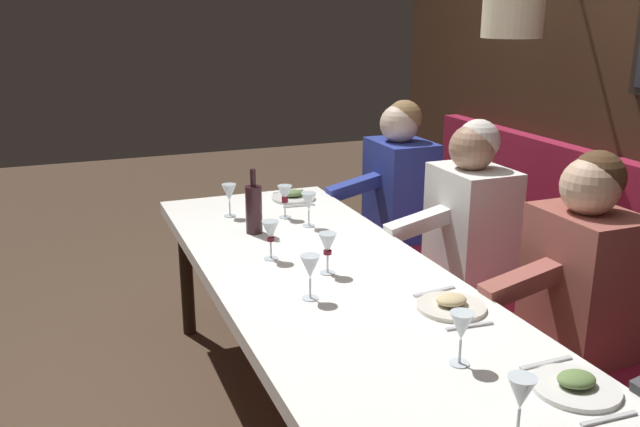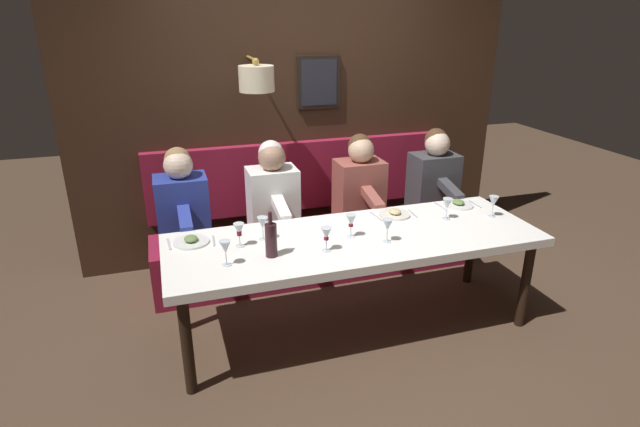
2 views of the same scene
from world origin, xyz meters
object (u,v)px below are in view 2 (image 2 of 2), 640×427
Objects in this scene: wine_bottle at (271,239)px; wine_glass_5 at (447,204)px; wine_glass_4 at (326,234)px; diner_nearest at (434,175)px; wine_glass_7 at (351,222)px; wine_glass_3 at (493,202)px; wine_glass_0 at (388,226)px; wine_glass_1 at (263,224)px; wine_glass_2 at (225,248)px; diner_near at (360,183)px; dining_table at (355,244)px; wine_glass_6 at (239,230)px; diner_middle at (273,192)px; diner_far at (182,201)px.

wine_glass_5 is at bearing -81.15° from wine_bottle.
diner_nearest is at bearing -52.81° from wine_glass_4.
wine_bottle is (-1.01, 1.73, 0.04)m from diner_nearest.
wine_bottle reaches higher than wine_glass_7.
wine_glass_3 is 0.55× the size of wine_bottle.
wine_bottle is at bearing 88.24° from wine_glass_0.
wine_glass_1 is 0.43m from wine_glass_2.
wine_glass_0 is 0.79m from wine_bottle.
diner_near is at bearing 40.88° from wine_glass_3.
wine_glass_0 is at bearing -131.41° from dining_table.
wine_glass_4 is 0.58m from wine_glass_6.
wine_glass_3 is 1.91m from wine_glass_6.
wine_glass_2 is (-1.05, 1.30, 0.04)m from diner_near.
wine_glass_0 and wine_glass_3 have the same top height.
wine_glass_7 is (-0.89, 1.14, 0.04)m from diner_nearest.
diner_nearest is 4.82× the size of wine_glass_1.
diner_nearest is 1.00× the size of diner_middle.
wine_glass_2 is at bearing 90.71° from wine_glass_4.
diner_middle and diner_far have the same top height.
wine_glass_5 is (-0.79, -0.38, 0.04)m from diner_near.
wine_glass_3 is at bearing -93.80° from wine_glass_1.
diner_middle reaches higher than wine_glass_1.
wine_glass_2 and wine_glass_5 have the same top height.
wine_glass_4 is 1.00× the size of wine_glass_6.
wine_glass_2 is at bearing 98.69° from wine_glass_5.
wine_glass_4 is (-0.18, 1.39, -0.00)m from wine_glass_3.
diner_nearest is 1.49m from diner_middle.
wine_glass_2 is (-1.05, 2.02, 0.04)m from diner_nearest.
wine_bottle is (0.04, -0.29, -0.00)m from wine_glass_2.
wine_glass_5 is (0.24, -0.60, 0.00)m from wine_glass_0.
wine_glass_5 is 1.56m from wine_glass_6.
diner_far reaches higher than wine_glass_6.
wine_glass_5 is at bearing -92.13° from wine_glass_1.
wine_glass_2 is at bearing 100.30° from dining_table.
wine_glass_5 is 1.40m from wine_bottle.
wine_glass_2 is at bearing 153.39° from wine_glass_6.
diner_middle is at bearing 60.41° from wine_glass_3.
diner_middle is (0.00, 1.49, 0.00)m from diner_nearest.
dining_table is 15.88× the size of wine_glass_4.
diner_near is 0.77m from diner_middle.
diner_middle is 0.90m from wine_glass_6.
wine_glass_1 is 0.27m from wine_bottle.
diner_near is (0.00, 0.72, 0.00)m from diner_nearest.
wine_glass_0 is (-1.03, 0.21, 0.04)m from diner_near.
wine_bottle reaches higher than wine_glass_4.
wine_glass_0 is 1.08m from wine_glass_2.
wine_glass_1 is 1.00× the size of wine_glass_2.
diner_nearest is 1.88m from wine_glass_1.
diner_near is 1.25m from wine_glass_1.
diner_nearest is at bearing -90.00° from diner_near.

